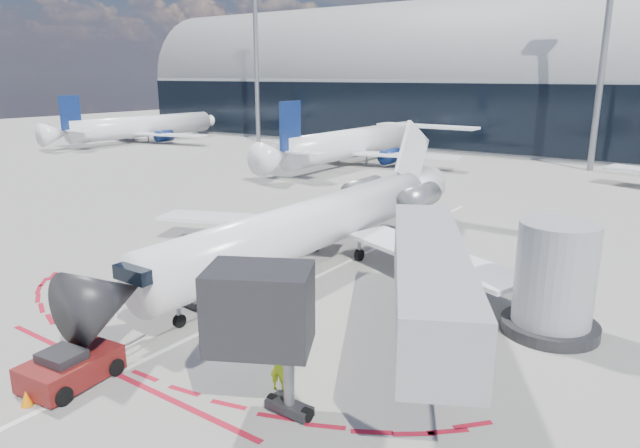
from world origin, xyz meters
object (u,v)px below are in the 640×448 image
Objects in this scene: regional_jet at (324,220)px; uld_container at (196,282)px; pushback_tug at (70,367)px; ramp_worker at (278,368)px.

uld_container is (-1.54, -8.46, -1.53)m from regional_jet.
uld_container reaches higher than pushback_tug.
regional_jet reaches higher than ramp_worker.
pushback_tug is at bearing -88.58° from regional_jet.
uld_container is at bearing -50.89° from ramp_worker.
regional_jet is 14.16m from ramp_worker.
regional_jet is 8.73m from uld_container.
pushback_tug is 3.16× the size of ramp_worker.
pushback_tug is (0.40, -16.25, -1.93)m from regional_jet.
ramp_worker is at bearing 25.66° from pushback_tug.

